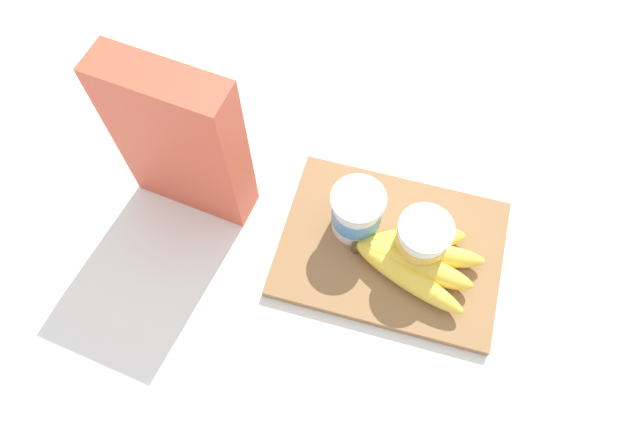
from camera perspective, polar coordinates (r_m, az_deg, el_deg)
ground_plane at (r=0.86m, az=7.01°, el=-3.68°), size 2.40×2.40×0.00m
cutting_board at (r=0.85m, az=7.06°, el=-3.48°), size 0.32×0.24×0.01m
cereal_box at (r=0.80m, az=-13.76°, el=6.87°), size 0.19×0.08×0.28m
yogurt_cup_front at (r=0.82m, az=3.70°, el=0.16°), size 0.08×0.08×0.08m
yogurt_cup_back at (r=0.81m, az=10.13°, el=-2.52°), size 0.08×0.08×0.09m
banana_bunch at (r=0.82m, az=9.32°, el=-4.51°), size 0.19×0.15×0.04m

